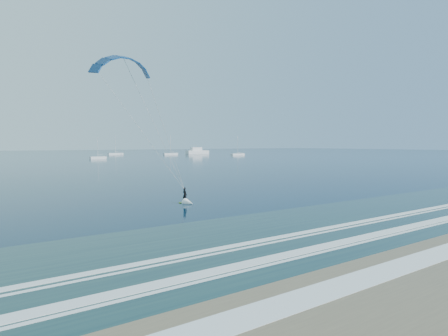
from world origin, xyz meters
TOP-DOWN VIEW (x-y plane):
  - ground at (0.00, 0.00)m, footprint 900.00×900.00m
  - kitesurfer_rig at (-8.52, 27.33)m, footprint 15.35×7.81m
  - motor_yacht at (123.35, 228.90)m, footprint 17.19×4.58m
  - sailboat_3 at (35.14, 178.65)m, footprint 7.61×2.40m
  - sailboat_4 at (68.66, 243.59)m, footprint 9.96×2.40m
  - sailboat_5 at (97.87, 221.38)m, footprint 10.02×2.40m
  - sailboat_6 at (126.35, 185.43)m, footprint 9.43×2.40m

SIDE VIEW (x-z plane):
  - ground at x=0.00m, z-range 0.00..0.00m
  - sailboat_3 at x=35.14m, z-range -4.68..6.03m
  - sailboat_6 at x=126.35m, z-range -5.65..7.03m
  - sailboat_4 at x=68.66m, z-range -6.00..7.38m
  - sailboat_5 at x=97.87m, z-range -6.06..7.44m
  - motor_yacht at x=123.35m, z-range -1.54..5.28m
  - kitesurfer_rig at x=-8.52m, z-range 0.28..17.57m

